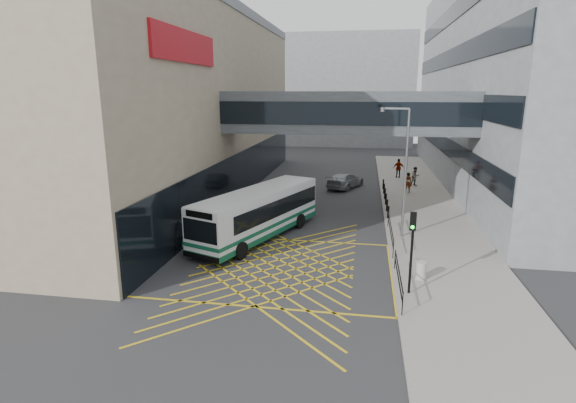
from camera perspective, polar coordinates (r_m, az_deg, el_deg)
The scene contains 18 objects.
ground at distance 23.88m, azimuth -1.63°, elevation -8.36°, with size 120.00×120.00×0.00m, color #333335.
building_whsmith at distance 43.80m, azimuth -21.49°, elevation 11.60°, with size 24.17×42.00×16.00m.
building_far at distance 81.91m, azimuth 5.35°, elevation 13.83°, with size 28.00×16.00×18.00m, color gray.
skybridge at distance 33.72m, azimuth 7.47°, elevation 11.17°, with size 20.00×4.10×3.00m.
pavement at distance 38.03m, azimuth 16.37°, elevation -0.30°, with size 6.00×54.00×0.16m, color gray.
box_junction at distance 23.88m, azimuth -1.63°, elevation -8.35°, with size 12.00×9.00×0.01m.
bus at distance 28.15m, azimuth -3.67°, elevation -1.38°, with size 6.21×11.09×3.06m.
car_white at distance 27.57m, azimuth -9.61°, elevation -3.84°, with size 1.89×4.61×1.47m, color silver.
car_dark at distance 42.29m, azimuth 0.43°, elevation 2.47°, with size 1.64×4.18×1.31m, color black.
car_silver at distance 43.14m, azimuth 7.27°, elevation 2.75°, with size 2.11×5.00×1.56m, color gray.
traffic_light at distance 20.41m, azimuth 15.47°, elevation -4.88°, with size 0.30×0.46×3.83m.
street_lamp at distance 28.18m, azimuth 14.40°, elevation 4.52°, with size 1.80×0.54×7.90m.
litter_bin at distance 22.90m, azimuth 16.54°, elevation -8.38°, with size 0.49×0.49×0.85m, color #ADA89E.
kerb_railings at distance 24.89m, azimuth 13.28°, elevation -5.64°, with size 0.05×12.54×1.00m.
bollards at distance 37.67m, azimuth 12.27°, elevation 0.65°, with size 0.14×10.14×0.90m.
pedestrian_a at distance 41.43m, azimuth 14.95°, elevation 2.34°, with size 0.73×0.52×1.83m, color gray.
pedestrian_b at distance 44.65m, azimuth 15.86°, elevation 3.08°, with size 0.88×0.51×1.81m, color gray.
pedestrian_c at distance 48.42m, azimuth 13.87°, elevation 4.12°, with size 1.16×0.56×1.97m, color gray.
Camera 1 is at (4.36, -21.66, 9.05)m, focal length 28.00 mm.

